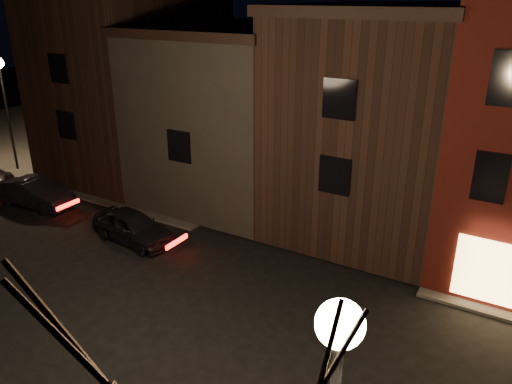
% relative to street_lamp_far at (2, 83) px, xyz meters
% --- Properties ---
extents(ground, '(120.00, 120.00, 0.00)m').
position_rel_street_lamp_far_xyz_m(ground, '(19.00, -6.20, -5.18)').
color(ground, black).
rests_on(ground, ground).
extents(sidewalk_far_left, '(30.00, 30.00, 0.12)m').
position_rel_street_lamp_far_xyz_m(sidewalk_far_left, '(-1.00, 13.80, -5.12)').
color(sidewalk_far_left, '#2D2B28').
rests_on(sidewalk_far_left, ground).
extents(row_building_a, '(7.30, 10.30, 9.40)m').
position_rel_street_lamp_far_xyz_m(row_building_a, '(20.50, 4.30, -0.34)').
color(row_building_a, black).
rests_on(row_building_a, ground).
extents(row_building_b, '(7.80, 10.30, 8.40)m').
position_rel_street_lamp_far_xyz_m(row_building_b, '(13.25, 4.30, -0.85)').
color(row_building_b, black).
rests_on(row_building_b, ground).
extents(row_building_c, '(7.30, 10.30, 9.90)m').
position_rel_street_lamp_far_xyz_m(row_building_c, '(6.00, 4.30, -0.09)').
color(row_building_c, black).
rests_on(row_building_c, ground).
extents(street_lamp_far, '(0.60, 0.60, 6.48)m').
position_rel_street_lamp_far_xyz_m(street_lamp_far, '(0.00, 0.00, 0.00)').
color(street_lamp_far, black).
rests_on(street_lamp_far, sidewalk_far_left).
extents(parked_car_a, '(4.16, 2.03, 1.37)m').
position_rel_street_lamp_far_xyz_m(parked_car_a, '(12.50, -3.19, -4.50)').
color(parked_car_a, black).
rests_on(parked_car_a, ground).
extents(parked_car_b, '(4.33, 1.87, 1.38)m').
position_rel_street_lamp_far_xyz_m(parked_car_b, '(5.63, -2.89, -4.49)').
color(parked_car_b, black).
rests_on(parked_car_b, ground).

